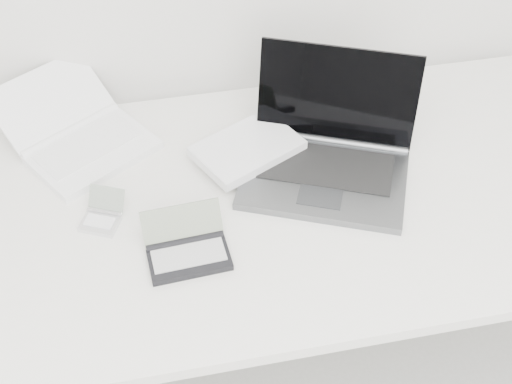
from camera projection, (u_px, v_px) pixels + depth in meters
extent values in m
cube|color=white|center=(266.00, 201.00, 1.60)|extent=(1.60, 0.80, 0.03)
cylinder|color=silver|center=(477.00, 169.00, 2.21)|extent=(0.04, 0.04, 0.70)
cube|color=#5B5E61|center=(324.00, 180.00, 1.62)|extent=(0.44, 0.38, 0.02)
cube|color=black|center=(326.00, 166.00, 1.63)|extent=(0.33, 0.25, 0.00)
cube|color=black|center=(337.00, 95.00, 1.64)|extent=(0.36, 0.21, 0.23)
cylinder|color=#5B5E61|center=(332.00, 141.00, 1.70)|extent=(0.34, 0.16, 0.02)
cube|color=#323437|center=(320.00, 197.00, 1.56)|extent=(0.11, 0.10, 0.00)
cube|color=silver|center=(247.00, 148.00, 1.66)|extent=(0.28, 0.25, 0.02)
cube|color=white|center=(247.00, 144.00, 1.65)|extent=(0.27, 0.24, 0.00)
cube|color=white|center=(94.00, 152.00, 1.68)|extent=(0.33, 0.30, 0.02)
cube|color=silver|center=(88.00, 145.00, 1.68)|extent=(0.26, 0.22, 0.00)
cube|color=white|center=(50.00, 101.00, 1.72)|extent=(0.31, 0.27, 0.11)
cylinder|color=white|center=(71.00, 131.00, 1.72)|extent=(0.24, 0.16, 0.02)
cube|color=silver|center=(100.00, 224.00, 1.53)|extent=(0.10, 0.09, 0.01)
cube|color=silver|center=(100.00, 221.00, 1.52)|extent=(0.07, 0.06, 0.00)
cube|color=#99A79A|center=(106.00, 199.00, 1.54)|extent=(0.09, 0.06, 0.05)
cylinder|color=silver|center=(105.00, 212.00, 1.54)|extent=(0.07, 0.04, 0.01)
cube|color=black|center=(189.00, 260.00, 1.45)|extent=(0.17, 0.10, 0.02)
cube|color=#9A9A9A|center=(189.00, 255.00, 1.45)|extent=(0.15, 0.07, 0.00)
cube|color=slate|center=(182.00, 223.00, 1.47)|extent=(0.17, 0.06, 0.07)
cylinder|color=black|center=(185.00, 242.00, 1.48)|extent=(0.16, 0.03, 0.02)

